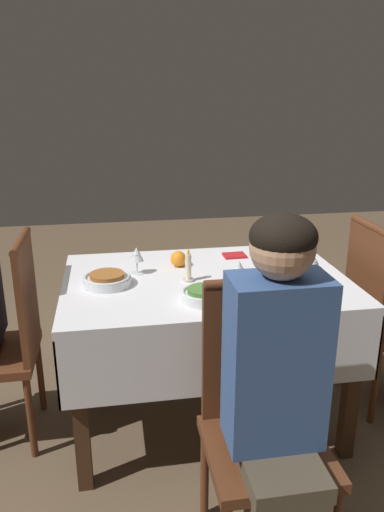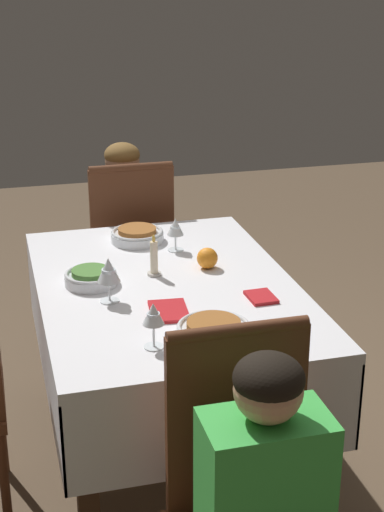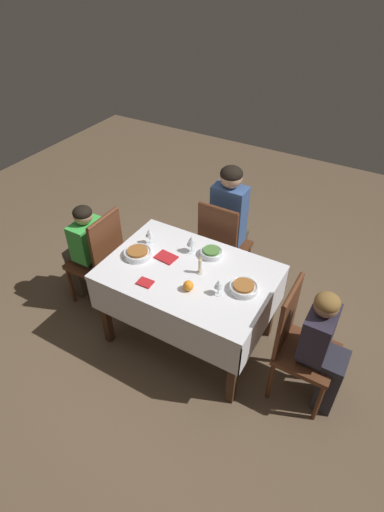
{
  "view_description": "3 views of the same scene",
  "coord_description": "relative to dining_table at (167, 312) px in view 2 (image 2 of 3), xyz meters",
  "views": [
    {
      "loc": [
        -0.41,
        -2.1,
        1.58
      ],
      "look_at": [
        -0.08,
        -0.09,
        0.9
      ],
      "focal_mm": 35.0,
      "sensor_mm": 36.0,
      "label": 1
    },
    {
      "loc": [
        2.45,
        -0.55,
        1.84
      ],
      "look_at": [
        0.05,
        0.08,
        0.87
      ],
      "focal_mm": 55.0,
      "sensor_mm": 36.0,
      "label": 2
    },
    {
      "loc": [
        -1.16,
        1.95,
        2.75
      ],
      "look_at": [
        0.02,
        -0.09,
        0.83
      ],
      "focal_mm": 28.0,
      "sensor_mm": 36.0,
      "label": 3
    }
  ],
  "objects": [
    {
      "name": "ground_plane",
      "position": [
        0.0,
        0.0,
        -0.65
      ],
      "size": [
        8.0,
        8.0,
        0.0
      ],
      "primitive_type": "plane",
      "color": "brown"
    },
    {
      "name": "dining_table",
      "position": [
        0.0,
        0.0,
        0.0
      ],
      "size": [
        1.29,
        0.88,
        0.76
      ],
      "color": "silver",
      "rests_on": "ground_plane"
    },
    {
      "name": "chair_east",
      "position": [
        0.91,
        0.0,
        -0.12
      ],
      "size": [
        0.41,
        0.41,
        0.98
      ],
      "rotation": [
        0.0,
        0.0,
        1.57
      ],
      "color": "#562D19",
      "rests_on": "ground_plane"
    },
    {
      "name": "chair_west",
      "position": [
        -0.91,
        0.03,
        -0.12
      ],
      "size": [
        0.41,
        0.41,
        0.98
      ],
      "rotation": [
        0.0,
        0.0,
        -1.57
      ],
      "color": "#562D19",
      "rests_on": "ground_plane"
    },
    {
      "name": "person_child_dark",
      "position": [
        -1.08,
        0.03,
        -0.09
      ],
      "size": [
        0.33,
        0.3,
        1.02
      ],
      "rotation": [
        0.0,
        0.0,
        -1.57
      ],
      "color": "#282833",
      "rests_on": "ground_plane"
    },
    {
      "name": "bowl_south",
      "position": [
        -0.06,
        -0.25,
        0.14
      ],
      "size": [
        0.18,
        0.18,
        0.06
      ],
      "color": "silver",
      "rests_on": "dining_table"
    },
    {
      "name": "wine_glass_south",
      "position": [
        0.1,
        -0.21,
        0.22
      ],
      "size": [
        0.08,
        0.08,
        0.15
      ],
      "color": "white",
      "rests_on": "dining_table"
    },
    {
      "name": "bowl_east",
      "position": [
        0.44,
        0.04,
        0.14
      ],
      "size": [
        0.23,
        0.23,
        0.06
      ],
      "color": "silver",
      "rests_on": "dining_table"
    },
    {
      "name": "wine_glass_east",
      "position": [
        0.45,
        -0.14,
        0.21
      ],
      "size": [
        0.06,
        0.06,
        0.14
      ],
      "color": "white",
      "rests_on": "dining_table"
    },
    {
      "name": "bowl_west",
      "position": [
        -0.44,
        -0.02,
        0.14
      ],
      "size": [
        0.21,
        0.21,
        0.06
      ],
      "color": "silver",
      "rests_on": "dining_table"
    },
    {
      "name": "wine_glass_west",
      "position": [
        -0.31,
        0.11,
        0.2
      ],
      "size": [
        0.06,
        0.06,
        0.13
      ],
      "color": "white",
      "rests_on": "dining_table"
    },
    {
      "name": "candle_centerpiece",
      "position": [
        -0.08,
        -0.02,
        0.17
      ],
      "size": [
        0.05,
        0.05,
        0.15
      ],
      "color": "beige",
      "rests_on": "dining_table"
    },
    {
      "name": "orange_fruit",
      "position": [
        -0.1,
        0.18,
        0.15
      ],
      "size": [
        0.08,
        0.08,
        0.08
      ],
      "primitive_type": "sphere",
      "color": "orange",
      "rests_on": "dining_table"
    },
    {
      "name": "napkin_red_folded",
      "position": [
        0.23,
        -0.05,
        0.11
      ],
      "size": [
        0.17,
        0.13,
        0.01
      ],
      "rotation": [
        0.0,
        0.0,
        -0.1
      ],
      "color": "red",
      "rests_on": "dining_table"
    },
    {
      "name": "napkin_spare_side",
      "position": [
        0.21,
        0.28,
        0.11
      ],
      "size": [
        0.12,
        0.09,
        0.01
      ],
      "rotation": [
        0.0,
        0.0,
        0.03
      ],
      "color": "red",
      "rests_on": "dining_table"
    }
  ]
}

